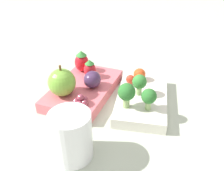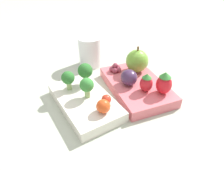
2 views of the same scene
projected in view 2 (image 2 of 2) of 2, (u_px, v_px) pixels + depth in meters
name	position (u px, v px, depth m)	size (l,w,h in m)	color
ground_plane	(110.00, 98.00, 0.46)	(4.00, 4.00, 0.00)	#ADB7A3
bento_box_savoury	(85.00, 102.00, 0.43)	(0.19, 0.12, 0.02)	silver
bento_box_fruit	(136.00, 86.00, 0.49)	(0.20, 0.14, 0.02)	#DB6670
broccoli_floret_0	(86.00, 85.00, 0.42)	(0.03, 0.03, 0.05)	#93B770
broccoli_floret_1	(85.00, 71.00, 0.46)	(0.03, 0.03, 0.05)	#93B770
broccoli_floret_2	(68.00, 78.00, 0.44)	(0.03, 0.03, 0.04)	#93B770
cherry_tomato_0	(103.00, 106.00, 0.38)	(0.03, 0.03, 0.03)	#DB4C1E
cherry_tomato_1	(106.00, 99.00, 0.41)	(0.02, 0.02, 0.02)	red
apple	(137.00, 61.00, 0.50)	(0.06, 0.06, 0.07)	#70A838
strawberry_0	(146.00, 83.00, 0.44)	(0.03, 0.03, 0.04)	red
strawberry_1	(164.00, 83.00, 0.43)	(0.03, 0.03, 0.05)	red
plum	(130.00, 78.00, 0.46)	(0.04, 0.04, 0.04)	#42284C
grape_cluster	(115.00, 68.00, 0.51)	(0.03, 0.03, 0.02)	#93384C
drinking_cup	(90.00, 51.00, 0.58)	(0.07, 0.07, 0.08)	white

